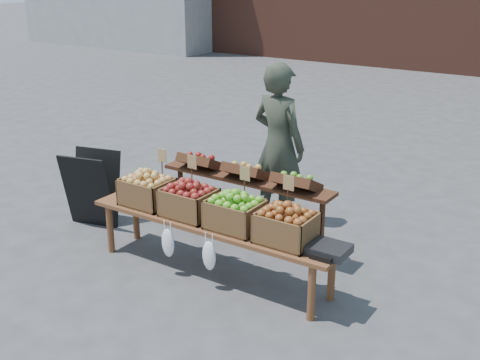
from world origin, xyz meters
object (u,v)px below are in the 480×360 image
Objects in this scene: crate_russet_pears at (189,202)px; crate_green_apples at (286,228)px; chalkboard_sign at (92,189)px; crate_golden_apples at (147,191)px; back_table at (246,202)px; vendor at (279,145)px; weighing_scale at (329,250)px; crate_red_apples at (235,214)px; display_bench at (212,248)px.

crate_russet_pears is 1.10m from crate_green_apples.
chalkboard_sign is at bearing 175.42° from crate_green_apples.
chalkboard_sign is at bearing 168.48° from crate_golden_apples.
chalkboard_sign is 1.65m from crate_russet_pears.
vendor is at bearing 93.74° from back_table.
crate_golden_apples is 0.55m from crate_russet_pears.
vendor is 2.05m from weighing_scale.
vendor is 1.51m from crate_russet_pears.
chalkboard_sign is at bearing 45.03° from vendor.
crate_red_apples is (0.39, -1.48, -0.25)m from vendor.
crate_russet_pears is (-0.21, -0.72, 0.19)m from back_table.
weighing_scale is at bearing 0.00° from crate_green_apples.
back_table is at bearing 95.23° from display_bench.
chalkboard_sign is 1.81× the size of crate_red_apples.
crate_green_apples is (0.82, 0.00, 0.42)m from display_bench.
back_table is at bearing 103.30° from vendor.
crate_golden_apples is at bearing 180.00° from weighing_scale.
crate_green_apples is 0.44m from weighing_scale.
crate_red_apples is at bearing 0.00° from crate_russet_pears.
vendor reaches higher than crate_russet_pears.
weighing_scale is at bearing -17.81° from chalkboard_sign.
display_bench is at bearing 180.00° from crate_red_apples.
vendor is 5.64× the size of weighing_scale.
crate_golden_apples is 1.47× the size of weighing_scale.
chalkboard_sign is 1.81× the size of crate_golden_apples.
vendor is at bearing 64.47° from crate_golden_apples.
display_bench is at bearing -84.77° from back_table.
display_bench is 5.40× the size of crate_red_apples.
vendor is 2.24m from chalkboard_sign.
crate_russet_pears and crate_green_apples have the same top height.
crate_red_apples is (0.55, 0.00, 0.00)m from crate_russet_pears.
crate_golden_apples and crate_red_apples have the same top height.
crate_red_apples is at bearing 0.00° from crate_golden_apples.
display_bench is 0.93m from crate_golden_apples.
crate_golden_apples is (-0.83, 0.00, 0.42)m from display_bench.
back_table reaches higher than crate_golden_apples.
back_table is (0.05, -0.76, -0.44)m from vendor.
chalkboard_sign is at bearing 172.34° from crate_russet_pears.
crate_green_apples is at bearing -38.94° from back_table.
vendor reaches higher than display_bench.
crate_russet_pears is at bearing 180.00° from weighing_scale.
vendor is at bearing 83.88° from crate_russet_pears.
weighing_scale is (1.52, 0.00, -0.10)m from crate_russet_pears.
back_table is 1.16m from crate_green_apples.
crate_golden_apples is 1.00× the size of crate_russet_pears.
back_table is 1.50m from weighing_scale.
crate_russet_pears is 1.00× the size of crate_green_apples.
crate_red_apples reaches higher than display_bench.
weighing_scale is (1.25, 0.00, 0.33)m from display_bench.
chalkboard_sign reaches higher than crate_russet_pears.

